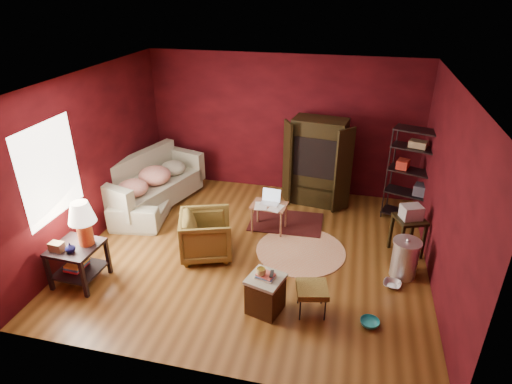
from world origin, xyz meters
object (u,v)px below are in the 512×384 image
wire_shelving (414,172)px  armchair (206,233)px  laptop_desk (269,207)px  side_table (79,236)px  tv_armoire (318,161)px  hamper (265,293)px  sofa (150,184)px

wire_shelving → armchair: bearing=-130.4°
armchair → laptop_desk: 1.29m
armchair → laptop_desk: (0.83, 0.98, 0.06)m
side_table → tv_armoire: (3.04, 3.27, 0.13)m
hamper → tv_armoire: tv_armoire is taller
armchair → wire_shelving: bearing=-78.1°
wire_shelving → laptop_desk: bearing=-139.5°
armchair → wire_shelving: wire_shelving is taller
armchair → hamper: armchair is taller
hamper → tv_armoire: 3.38m
sofa → laptop_desk: 2.50m
hamper → armchair: bearing=138.4°
wire_shelving → sofa: bearing=-154.7°
laptop_desk → wire_shelving: wire_shelving is taller
tv_armoire → wire_shelving: (1.74, -0.28, 0.06)m
tv_armoire → side_table: bearing=-124.7°
sofa → wire_shelving: 4.95m
sofa → tv_armoire: (3.15, 0.87, 0.45)m
armchair → laptop_desk: size_ratio=1.09×
side_table → tv_armoire: tv_armoire is taller
armchair → side_table: size_ratio=0.63×
laptop_desk → wire_shelving: (2.42, 0.98, 0.50)m
armchair → hamper: bearing=-150.8°
side_table → wire_shelving: 5.64m
armchair → side_table: 1.87m
sofa → laptop_desk: sofa is taller
side_table → wire_shelving: (4.78, 2.99, 0.19)m
laptop_desk → tv_armoire: (0.69, 1.26, 0.43)m
sofa → wire_shelving: size_ratio=1.32×
armchair → wire_shelving: size_ratio=0.46×
armchair → hamper: (1.20, -1.07, -0.12)m
side_table → sofa: bearing=92.7°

